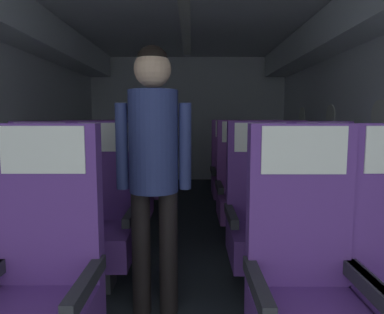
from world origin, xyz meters
TOP-DOWN VIEW (x-y plane):
  - ground at (0.00, 3.26)m, footprint 3.83×6.92m
  - fuselage_shell at (0.00, 3.53)m, footprint 3.71×6.57m
  - seat_a_left_aisle at (-0.55, 1.48)m, footprint 0.47×0.50m
  - seat_a_right_window at (0.54, 1.47)m, footprint 0.47×0.50m
  - seat_b_left_window at (-0.97, 2.42)m, footprint 0.47×0.50m
  - seat_b_left_aisle at (-0.54, 2.43)m, footprint 0.47×0.50m
  - seat_b_right_aisle at (0.98, 2.43)m, footprint 0.47×0.50m
  - seat_b_right_window at (0.55, 2.41)m, footprint 0.47×0.50m
  - seat_c_left_window at (-0.98, 3.39)m, footprint 0.47×0.50m
  - seat_c_left_aisle at (-0.54, 3.38)m, footprint 0.47×0.50m
  - seat_c_right_aisle at (0.98, 3.39)m, footprint 0.47×0.50m
  - seat_c_right_window at (0.54, 3.36)m, footprint 0.47×0.50m
  - seat_d_left_window at (-0.99, 4.32)m, footprint 0.47×0.50m
  - seat_d_left_aisle at (-0.53, 4.33)m, footprint 0.47×0.50m
  - seat_d_right_aisle at (0.98, 4.32)m, footprint 0.47×0.50m
  - seat_d_right_window at (0.55, 4.31)m, footprint 0.47×0.50m
  - flight_attendant at (-0.14, 2.08)m, footprint 0.43×0.28m

SIDE VIEW (x-z plane):
  - ground at x=0.00m, z-range -0.02..0.00m
  - seat_a_left_aisle at x=-0.55m, z-range -0.10..1.03m
  - seat_a_right_window at x=0.54m, z-range -0.10..1.03m
  - seat_b_left_window at x=-0.97m, z-range -0.10..1.03m
  - seat_b_left_aisle at x=-0.54m, z-range -0.10..1.03m
  - seat_b_right_aisle at x=0.98m, z-range -0.10..1.03m
  - seat_b_right_window at x=0.55m, z-range -0.10..1.03m
  - seat_c_left_window at x=-0.98m, z-range -0.10..1.03m
  - seat_c_left_aisle at x=-0.54m, z-range -0.10..1.03m
  - seat_c_right_aisle at x=0.98m, z-range -0.10..1.03m
  - seat_c_right_window at x=0.54m, z-range -0.10..1.03m
  - seat_d_left_window at x=-0.99m, z-range -0.10..1.03m
  - seat_d_left_aisle at x=-0.53m, z-range -0.10..1.03m
  - seat_d_right_aisle at x=0.98m, z-range -0.10..1.03m
  - seat_d_right_window at x=0.55m, z-range -0.10..1.03m
  - flight_attendant at x=-0.14m, z-range 0.18..1.73m
  - fuselage_shell at x=0.00m, z-range 0.52..2.84m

